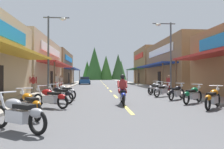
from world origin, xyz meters
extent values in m
cube|color=#4C4C4F|center=(0.00, 34.49, -0.05)|extent=(9.62, 98.99, 0.10)
cube|color=gray|center=(-5.85, 34.49, 0.06)|extent=(2.08, 98.99, 0.12)
cube|color=#9E9991|center=(5.85, 34.49, 0.06)|extent=(2.08, 98.99, 0.12)
cube|color=#E0C64C|center=(0.00, 7.99, 0.01)|extent=(0.16, 2.40, 0.01)
cube|color=#E0C64C|center=(0.00, 13.84, 0.01)|extent=(0.16, 2.40, 0.01)
cube|color=#E0C64C|center=(0.00, 19.00, 0.01)|extent=(0.16, 2.40, 0.01)
cube|color=#E0C64C|center=(0.00, 24.47, 0.01)|extent=(0.16, 2.40, 0.01)
cube|color=#E0C64C|center=(0.00, 29.60, 0.01)|extent=(0.16, 2.40, 0.01)
cube|color=#E0C64C|center=(0.00, 35.83, 0.01)|extent=(0.16, 2.40, 0.01)
cube|color=#E0C64C|center=(0.00, 41.70, 0.01)|extent=(0.16, 2.40, 0.01)
cube|color=#E0C64C|center=(0.00, 48.41, 0.01)|extent=(0.16, 2.40, 0.01)
cube|color=#E0C64C|center=(0.00, 54.99, 0.01)|extent=(0.16, 2.40, 0.01)
cube|color=#E0C64C|center=(0.00, 61.03, 0.01)|extent=(0.16, 2.40, 0.01)
cube|color=#E0C64C|center=(0.00, 67.36, 0.01)|extent=(0.16, 2.40, 0.01)
cube|color=#E0C64C|center=(0.00, 74.25, 0.01)|extent=(0.16, 2.40, 0.01)
cube|color=gold|center=(-5.99, 10.94, 2.90)|extent=(1.80, 10.56, 0.16)
cylinder|color=brown|center=(-5.29, 16.02, 1.41)|extent=(0.14, 0.14, 2.82)
cube|color=tan|center=(-10.20, 24.30, 2.95)|extent=(6.61, 13.76, 5.91)
cube|color=#B72D28|center=(-5.99, 24.30, 2.90)|extent=(1.80, 12.38, 0.16)
cylinder|color=brown|center=(-5.29, 18.31, 1.41)|extent=(0.14, 0.14, 2.82)
cylinder|color=brown|center=(-5.29, 30.29, 1.41)|extent=(0.14, 0.14, 2.82)
cube|color=white|center=(-6.83, 24.30, 4.61)|extent=(0.10, 9.63, 0.90)
cube|color=black|center=(-6.85, 24.30, 1.05)|extent=(0.08, 1.10, 2.10)
cube|color=brown|center=(-9.94, 39.51, 3.14)|extent=(6.09, 13.64, 6.29)
cube|color=navy|center=(-5.99, 39.51, 2.90)|extent=(1.80, 12.28, 0.16)
cylinder|color=brown|center=(-5.29, 33.58, 1.41)|extent=(0.14, 0.14, 2.82)
cylinder|color=brown|center=(-5.29, 45.45, 1.41)|extent=(0.14, 0.14, 2.82)
cube|color=#197FCC|center=(-6.83, 39.51, 4.90)|extent=(0.10, 9.55, 0.90)
cube|color=black|center=(-6.85, 39.51, 1.05)|extent=(0.08, 1.10, 2.10)
cube|color=#B72D28|center=(5.99, 10.40, 2.90)|extent=(1.80, 11.02, 0.16)
cylinder|color=brown|center=(5.29, 15.71, 1.41)|extent=(0.14, 0.14, 2.82)
cube|color=olive|center=(11.17, 25.18, 3.05)|extent=(8.57, 13.92, 6.09)
cube|color=navy|center=(5.99, 25.18, 2.90)|extent=(1.80, 12.52, 0.16)
cylinder|color=brown|center=(5.29, 19.12, 1.41)|extent=(0.14, 0.14, 2.82)
cylinder|color=brown|center=(5.29, 31.24, 1.41)|extent=(0.14, 0.14, 2.82)
cube|color=white|center=(6.83, 25.18, 4.75)|extent=(0.10, 9.74, 0.90)
cube|color=black|center=(6.85, 25.18, 1.05)|extent=(0.08, 1.10, 2.10)
cube|color=olive|center=(10.64, 38.26, 3.45)|extent=(7.49, 10.74, 6.90)
cube|color=#236033|center=(5.99, 38.26, 2.90)|extent=(1.80, 9.67, 0.16)
cylinder|color=brown|center=(5.29, 33.63, 1.41)|extent=(0.14, 0.14, 2.82)
cylinder|color=brown|center=(5.29, 42.90, 1.41)|extent=(0.14, 0.14, 2.82)
cube|color=red|center=(6.83, 38.26, 5.38)|extent=(0.10, 7.52, 0.90)
cube|color=black|center=(6.85, 38.26, 1.05)|extent=(0.08, 1.10, 2.10)
cylinder|color=#474C51|center=(-5.21, 15.56, 3.13)|extent=(0.14, 0.14, 6.26)
cylinder|color=#474C51|center=(-4.59, 15.56, 6.16)|extent=(2.05, 0.10, 0.10)
ellipsoid|color=silver|center=(-4.07, 15.56, 6.06)|extent=(0.50, 0.30, 0.24)
cylinder|color=#474C51|center=(5.21, 16.68, 3.13)|extent=(0.14, 0.14, 6.26)
cylinder|color=#474C51|center=(4.59, 16.68, 6.16)|extent=(2.05, 0.10, 0.10)
ellipsoid|color=silver|center=(4.07, 16.68, 6.06)|extent=(0.50, 0.30, 0.24)
torus|color=black|center=(4.45, 8.58, 0.32)|extent=(0.53, 0.51, 0.64)
torus|color=black|center=(3.37, 7.54, 0.32)|extent=(0.53, 0.51, 0.64)
cube|color=silver|center=(3.91, 8.06, 0.40)|extent=(0.70, 0.69, 0.32)
ellipsoid|color=#BF660C|center=(4.06, 8.20, 0.72)|extent=(0.63, 0.62, 0.28)
cube|color=black|center=(3.73, 7.89, 0.68)|extent=(0.63, 0.62, 0.12)
ellipsoid|color=#BF660C|center=(3.40, 7.58, 0.55)|extent=(0.48, 0.48, 0.24)
cylinder|color=silver|center=(4.36, 8.49, 0.65)|extent=(0.31, 0.30, 0.71)
cylinder|color=silver|center=(4.27, 8.40, 1.02)|extent=(0.44, 0.46, 0.04)
sphere|color=white|center=(4.48, 8.60, 0.85)|extent=(0.16, 0.16, 0.16)
torus|color=black|center=(4.43, 10.30, 0.32)|extent=(0.56, 0.48, 0.64)
torus|color=black|center=(3.26, 9.37, 0.32)|extent=(0.56, 0.48, 0.64)
cube|color=silver|center=(3.84, 9.83, 0.40)|extent=(0.72, 0.66, 0.32)
ellipsoid|color=#0C5933|center=(4.00, 9.96, 0.72)|extent=(0.64, 0.60, 0.28)
cube|color=black|center=(3.65, 9.68, 0.68)|extent=(0.64, 0.59, 0.12)
ellipsoid|color=#0C5933|center=(3.30, 9.40, 0.55)|extent=(0.49, 0.46, 0.24)
cylinder|color=silver|center=(4.33, 10.22, 0.65)|extent=(0.33, 0.28, 0.71)
cylinder|color=silver|center=(4.24, 10.14, 1.02)|extent=(0.41, 0.49, 0.04)
sphere|color=white|center=(4.45, 10.32, 0.85)|extent=(0.16, 0.16, 0.16)
torus|color=black|center=(4.22, 12.14, 0.32)|extent=(0.54, 0.51, 0.64)
torus|color=black|center=(3.13, 11.12, 0.32)|extent=(0.54, 0.51, 0.64)
cube|color=silver|center=(3.67, 11.63, 0.40)|extent=(0.70, 0.68, 0.32)
ellipsoid|color=black|center=(3.82, 11.77, 0.72)|extent=(0.63, 0.62, 0.28)
cube|color=black|center=(3.49, 11.46, 0.68)|extent=(0.63, 0.61, 0.12)
ellipsoid|color=black|center=(3.16, 11.16, 0.55)|extent=(0.49, 0.48, 0.24)
cylinder|color=silver|center=(4.13, 12.06, 0.65)|extent=(0.31, 0.30, 0.71)
cylinder|color=silver|center=(4.04, 11.97, 1.02)|extent=(0.44, 0.47, 0.04)
sphere|color=white|center=(4.25, 12.17, 0.85)|extent=(0.16, 0.16, 0.16)
torus|color=black|center=(4.03, 13.93, 0.32)|extent=(0.58, 0.46, 0.64)
torus|color=black|center=(2.82, 13.05, 0.32)|extent=(0.58, 0.46, 0.64)
cube|color=silver|center=(3.43, 13.49, 0.40)|extent=(0.73, 0.64, 0.32)
ellipsoid|color=#99999E|center=(3.59, 13.61, 0.72)|extent=(0.64, 0.59, 0.28)
cube|color=black|center=(3.23, 13.34, 0.68)|extent=(0.65, 0.58, 0.12)
ellipsoid|color=#99999E|center=(2.86, 13.08, 0.55)|extent=(0.50, 0.45, 0.24)
cylinder|color=silver|center=(3.93, 13.86, 0.65)|extent=(0.33, 0.27, 0.71)
cylinder|color=silver|center=(3.83, 13.79, 1.02)|extent=(0.39, 0.51, 0.04)
sphere|color=white|center=(4.06, 13.95, 0.85)|extent=(0.16, 0.16, 0.16)
torus|color=black|center=(4.10, 15.79, 0.32)|extent=(0.58, 0.46, 0.64)
torus|color=black|center=(2.88, 14.91, 0.32)|extent=(0.58, 0.46, 0.64)
cube|color=silver|center=(3.49, 15.35, 0.40)|extent=(0.73, 0.64, 0.32)
ellipsoid|color=#99999E|center=(3.66, 15.47, 0.72)|extent=(0.64, 0.59, 0.28)
cube|color=black|center=(3.29, 15.20, 0.68)|extent=(0.65, 0.58, 0.12)
ellipsoid|color=#99999E|center=(2.93, 14.94, 0.55)|extent=(0.50, 0.45, 0.24)
cylinder|color=silver|center=(4.00, 15.71, 0.65)|extent=(0.34, 0.27, 0.71)
cylinder|color=silver|center=(3.90, 15.64, 1.02)|extent=(0.38, 0.51, 0.04)
sphere|color=white|center=(4.13, 15.81, 0.85)|extent=(0.16, 0.16, 0.16)
torus|color=black|center=(4.28, 17.83, 0.32)|extent=(0.47, 0.57, 0.64)
torus|color=black|center=(3.36, 16.65, 0.32)|extent=(0.47, 0.57, 0.64)
cube|color=silver|center=(3.82, 17.24, 0.40)|extent=(0.65, 0.72, 0.32)
ellipsoid|color=#99999E|center=(3.95, 17.40, 0.72)|extent=(0.60, 0.64, 0.28)
cube|color=black|center=(3.67, 17.04, 0.68)|extent=(0.59, 0.65, 0.12)
ellipsoid|color=#99999E|center=(3.39, 16.69, 0.55)|extent=(0.46, 0.49, 0.24)
cylinder|color=silver|center=(4.20, 17.73, 0.65)|extent=(0.28, 0.33, 0.71)
cylinder|color=silver|center=(4.13, 17.63, 1.02)|extent=(0.50, 0.40, 0.04)
sphere|color=white|center=(4.30, 17.85, 0.85)|extent=(0.16, 0.16, 0.16)
torus|color=black|center=(-4.09, 5.24, 0.32)|extent=(0.59, 0.43, 0.64)
torus|color=black|center=(-2.84, 4.42, 0.32)|extent=(0.59, 0.43, 0.64)
cube|color=silver|center=(-3.46, 4.83, 0.40)|extent=(0.74, 0.62, 0.32)
ellipsoid|color=#99999E|center=(-3.63, 4.94, 0.72)|extent=(0.64, 0.57, 0.28)
cube|color=black|center=(-3.25, 4.69, 0.68)|extent=(0.66, 0.56, 0.12)
ellipsoid|color=#99999E|center=(-2.88, 4.45, 0.55)|extent=(0.50, 0.44, 0.24)
cylinder|color=silver|center=(-3.98, 5.16, 0.65)|extent=(0.34, 0.25, 0.71)
cylinder|color=silver|center=(-3.88, 5.10, 1.02)|extent=(0.36, 0.52, 0.04)
sphere|color=white|center=(-4.12, 5.25, 0.85)|extent=(0.16, 0.16, 0.16)
torus|color=black|center=(-4.20, 7.18, 0.32)|extent=(0.46, 0.57, 0.64)
torus|color=black|center=(-3.30, 5.98, 0.32)|extent=(0.46, 0.57, 0.64)
cube|color=silver|center=(-3.75, 6.58, 0.40)|extent=(0.64, 0.73, 0.32)
ellipsoid|color=#BF660C|center=(-3.87, 6.74, 0.72)|extent=(0.59, 0.64, 0.28)
cube|color=black|center=(-3.60, 6.38, 0.68)|extent=(0.58, 0.65, 0.12)
ellipsoid|color=#BF660C|center=(-3.33, 6.02, 0.55)|extent=(0.46, 0.50, 0.24)
cylinder|color=silver|center=(-4.12, 7.08, 0.65)|extent=(0.27, 0.33, 0.71)
cylinder|color=silver|center=(-4.05, 6.98, 1.02)|extent=(0.50, 0.39, 0.04)
sphere|color=white|center=(-4.21, 7.21, 0.85)|extent=(0.16, 0.16, 0.16)
torus|color=black|center=(-4.17, 9.19, 0.32)|extent=(0.60, 0.42, 0.64)
torus|color=black|center=(-2.89, 8.41, 0.32)|extent=(0.60, 0.42, 0.64)
cube|color=silver|center=(-3.53, 8.80, 0.40)|extent=(0.74, 0.60, 0.32)
ellipsoid|color=#A51414|center=(-3.70, 8.90, 0.72)|extent=(0.64, 0.56, 0.28)
cube|color=black|center=(-3.32, 8.67, 0.68)|extent=(0.66, 0.55, 0.12)
ellipsoid|color=#A51414|center=(-2.93, 8.44, 0.55)|extent=(0.50, 0.43, 0.24)
cylinder|color=silver|center=(-4.06, 9.12, 0.65)|extent=(0.35, 0.24, 0.71)
cylinder|color=silver|center=(-3.96, 9.06, 1.02)|extent=(0.34, 0.53, 0.04)
sphere|color=white|center=(-4.20, 9.20, 0.85)|extent=(0.16, 0.16, 0.16)
torus|color=black|center=(-4.04, 11.08, 0.32)|extent=(0.57, 0.47, 0.64)
torus|color=black|center=(-2.85, 10.17, 0.32)|extent=(0.57, 0.47, 0.64)
cube|color=silver|center=(-3.44, 10.62, 0.40)|extent=(0.73, 0.65, 0.32)
ellipsoid|color=black|center=(-3.60, 10.74, 0.72)|extent=(0.64, 0.59, 0.28)
cube|color=black|center=(-3.24, 10.47, 0.68)|extent=(0.65, 0.59, 0.12)
ellipsoid|color=black|center=(-2.89, 10.20, 0.55)|extent=(0.50, 0.46, 0.24)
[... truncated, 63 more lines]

